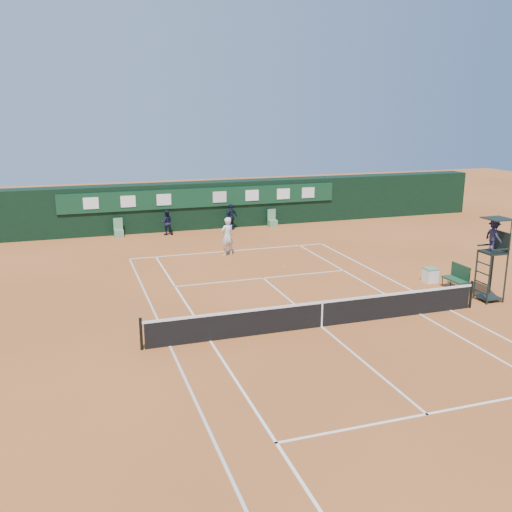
% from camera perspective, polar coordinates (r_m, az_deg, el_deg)
% --- Properties ---
extents(ground, '(90.00, 90.00, 0.00)m').
position_cam_1_polar(ground, '(20.78, 6.56, -7.04)').
color(ground, '#BF632D').
rests_on(ground, ground).
extents(court_lines, '(11.05, 23.85, 0.01)m').
position_cam_1_polar(court_lines, '(20.78, 6.56, -7.03)').
color(court_lines, white).
rests_on(court_lines, ground).
extents(tennis_net, '(12.90, 0.10, 1.10)m').
position_cam_1_polar(tennis_net, '(20.60, 6.60, -5.72)').
color(tennis_net, black).
rests_on(tennis_net, ground).
extents(back_wall, '(40.00, 1.65, 3.00)m').
position_cam_1_polar(back_wall, '(37.64, -5.46, 5.12)').
color(back_wall, black).
rests_on(back_wall, ground).
extents(linesman_chair_left, '(0.55, 0.50, 1.15)m').
position_cam_1_polar(linesman_chair_left, '(35.81, -13.56, 2.36)').
color(linesman_chair_left, '#5C8D67').
rests_on(linesman_chair_left, ground).
extents(linesman_chair_right, '(0.55, 0.50, 1.15)m').
position_cam_1_polar(linesman_chair_right, '(37.93, 1.66, 3.42)').
color(linesman_chair_right, '#5D8F65').
rests_on(linesman_chair_right, ground).
extents(umpire_chair, '(0.96, 0.95, 3.42)m').
position_cam_1_polar(umpire_chair, '(24.59, 22.69, 1.30)').
color(umpire_chair, black).
rests_on(umpire_chair, ground).
extents(player_bench, '(0.56, 1.20, 1.10)m').
position_cam_1_polar(player_bench, '(26.11, 19.50, -1.91)').
color(player_bench, '#1B4429').
rests_on(player_bench, ground).
extents(tennis_bag, '(0.72, 0.97, 0.33)m').
position_cam_1_polar(tennis_bag, '(24.74, 19.49, -3.84)').
color(tennis_bag, black).
rests_on(tennis_bag, ground).
extents(cooler, '(0.57, 0.57, 0.65)m').
position_cam_1_polar(cooler, '(26.93, 17.04, -1.82)').
color(cooler, white).
rests_on(cooler, ground).
extents(tennis_ball, '(0.08, 0.08, 0.08)m').
position_cam_1_polar(tennis_ball, '(28.12, 2.76, -1.11)').
color(tennis_ball, '#C7D331').
rests_on(tennis_ball, ground).
extents(player, '(0.87, 0.70, 2.07)m').
position_cam_1_polar(player, '(30.32, -2.88, 1.97)').
color(player, silver).
rests_on(player, ground).
extents(ball_kid_left, '(0.79, 0.63, 1.56)m').
position_cam_1_polar(ball_kid_left, '(35.77, -8.93, 3.33)').
color(ball_kid_left, black).
rests_on(ball_kid_left, ground).
extents(ball_kid_right, '(1.08, 0.86, 1.71)m').
position_cam_1_polar(ball_kid_right, '(36.76, -2.51, 3.91)').
color(ball_kid_right, black).
rests_on(ball_kid_right, ground).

